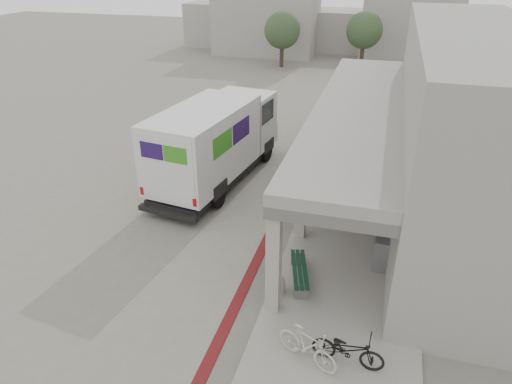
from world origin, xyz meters
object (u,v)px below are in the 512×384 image
(fedex_truck, at_px, (216,140))
(utility_cabinet, at_px, (382,253))
(bench, at_px, (300,272))
(bicycle_cream, at_px, (307,346))
(bicycle_black, at_px, (348,349))

(fedex_truck, distance_m, utility_cabinet, 9.00)
(fedex_truck, xyz_separation_m, bench, (5.03, -6.33, -1.48))
(bench, relative_size, bicycle_cream, 1.20)
(utility_cabinet, height_order, bicycle_black, utility_cabinet)
(bench, height_order, bicycle_black, bicycle_black)
(fedex_truck, bearing_deg, bicycle_cream, -50.51)
(fedex_truck, distance_m, bicycle_black, 11.51)
(bicycle_black, bearing_deg, utility_cabinet, -3.97)
(bench, bearing_deg, bicycle_black, -73.41)
(fedex_truck, relative_size, bicycle_cream, 5.09)
(bicycle_cream, bearing_deg, bicycle_black, -52.85)
(bicycle_black, distance_m, bicycle_cream, 1.00)
(utility_cabinet, distance_m, bicycle_cream, 4.76)
(bicycle_black, relative_size, bicycle_cream, 1.04)
(bicycle_black, bearing_deg, bicycle_cream, 107.08)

